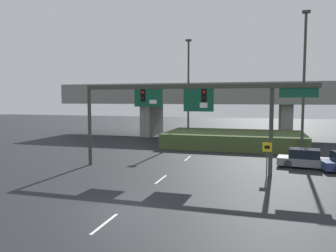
{
  "coord_description": "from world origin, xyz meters",
  "views": [
    {
      "loc": [
        6.36,
        -14.07,
        5.28
      ],
      "look_at": [
        0.0,
        7.85,
        3.4
      ],
      "focal_mm": 35.0,
      "sensor_mm": 36.0,
      "label": 1
    }
  ],
  "objects": [
    {
      "name": "highway_light_pole_far",
      "position": [
        -2.64,
        26.07,
        6.69
      ],
      "size": [
        0.7,
        0.36,
        12.64
      ],
      "color": "#383D33",
      "rests_on": "ground"
    },
    {
      "name": "overpass_bridge",
      "position": [
        -0.0,
        31.24,
        5.22
      ],
      "size": [
        43.44,
        8.06,
        7.38
      ],
      "color": "gray",
      "rests_on": "ground"
    },
    {
      "name": "highway_light_pole_near",
      "position": [
        9.9,
        18.2,
        6.97
      ],
      "size": [
        0.7,
        0.36,
        13.2
      ],
      "color": "#383D33",
      "rests_on": "ground"
    },
    {
      "name": "parked_sedan_near_right",
      "position": [
        9.63,
        12.93,
        0.66
      ],
      "size": [
        4.43,
        2.31,
        1.44
      ],
      "rotation": [
        0.0,
        0.0,
        -0.13
      ],
      "color": "gray",
      "rests_on": "ground"
    },
    {
      "name": "grass_embankment",
      "position": [
        3.32,
        22.92,
        0.79
      ],
      "size": [
        14.92,
        8.77,
        1.59
      ],
      "color": "#42562D",
      "rests_on": "ground"
    },
    {
      "name": "speed_limit_sign",
      "position": [
        6.69,
        8.36,
        1.61
      ],
      "size": [
        0.6,
        0.11,
        2.47
      ],
      "color": "#4C4C4C",
      "rests_on": "ground"
    },
    {
      "name": "signal_gantry",
      "position": [
        1.02,
        9.21,
        5.17
      ],
      "size": [
        17.05,
        0.44,
        6.35
      ],
      "color": "#383D33",
      "rests_on": "ground"
    },
    {
      "name": "ground_plane",
      "position": [
        0.0,
        0.0,
        0.0
      ],
      "size": [
        160.0,
        160.0,
        0.0
      ],
      "primitive_type": "plane",
      "color": "black"
    },
    {
      "name": "lane_markings",
      "position": [
        0.0,
        14.19,
        0.0
      ],
      "size": [
        0.14,
        34.46,
        0.01
      ],
      "color": "silver",
      "rests_on": "ground"
    }
  ]
}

